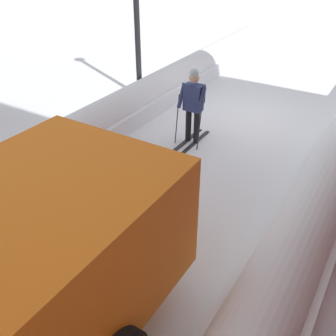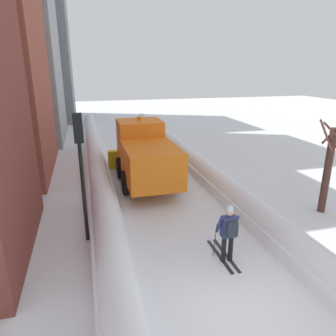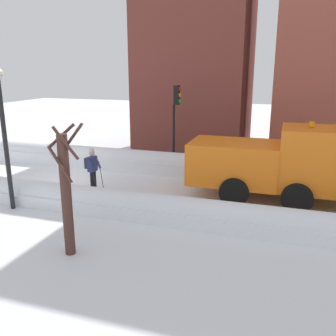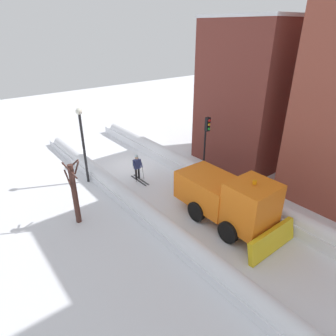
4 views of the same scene
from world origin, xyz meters
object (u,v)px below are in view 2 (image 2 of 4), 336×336
object	(u,v)px
plow_truck	(145,154)
traffic_light_pole	(80,154)
skier	(228,231)
bare_tree_near	(328,168)

from	to	relation	value
plow_truck	traffic_light_pole	xyz separation A→B (m)	(-2.89, -4.59, 1.46)
skier	traffic_light_pole	xyz separation A→B (m)	(-3.95, 2.42, 1.94)
skier	bare_tree_near	xyz separation A→B (m)	(5.08, 2.11, 0.81)
plow_truck	traffic_light_pole	world-z (taller)	traffic_light_pole
traffic_light_pole	bare_tree_near	size ratio (longest dim) A/B	1.15
skier	traffic_light_pole	size ratio (longest dim) A/B	0.43
plow_truck	traffic_light_pole	bearing A→B (deg)	-122.22
plow_truck	skier	bearing A→B (deg)	-81.40
traffic_light_pole	skier	bearing A→B (deg)	-31.43
plow_truck	bare_tree_near	world-z (taller)	bare_tree_near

